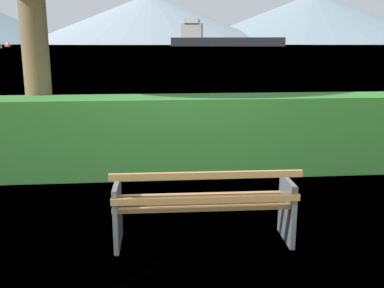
# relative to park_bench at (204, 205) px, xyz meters

# --- Properties ---
(ground_plane) EXTENTS (1400.00, 1400.00, 0.00)m
(ground_plane) POSITION_rel_park_bench_xyz_m (0.00, 0.06, -0.43)
(ground_plane) COLOR olive
(water_surface) EXTENTS (620.00, 620.00, 0.00)m
(water_surface) POSITION_rel_park_bench_xyz_m (0.00, 308.85, -0.43)
(water_surface) COLOR #7A99A8
(water_surface) RESTS_ON ground_plane
(park_bench) EXTENTS (1.88, 0.60, 0.87)m
(park_bench) POSITION_rel_park_bench_xyz_m (0.00, 0.00, 0.00)
(park_bench) COLOR olive
(park_bench) RESTS_ON ground_plane
(hedge_row) EXTENTS (12.11, 0.85, 1.25)m
(hedge_row) POSITION_rel_park_bench_xyz_m (0.00, 2.64, 0.19)
(hedge_row) COLOR #2D6B28
(hedge_row) RESTS_ON ground_plane
(cargo_ship_large) EXTENTS (63.35, 24.15, 14.89)m
(cargo_ship_large) POSITION_rel_park_bench_xyz_m (37.44, 245.60, 3.73)
(cargo_ship_large) COLOR #232328
(cargo_ship_large) RESTS_ON water_surface
(fishing_boat_near) EXTENTS (3.95, 4.04, 2.06)m
(fishing_boat_near) POSITION_rel_park_bench_xyz_m (-72.13, 228.28, 0.29)
(fishing_boat_near) COLOR #B2332D
(fishing_boat_near) RESTS_ON water_surface
(distant_hills) EXTENTS (864.67, 384.84, 85.43)m
(distant_hills) POSITION_rel_park_bench_xyz_m (-72.78, 585.13, 36.28)
(distant_hills) COLOR slate
(distant_hills) RESTS_ON ground_plane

